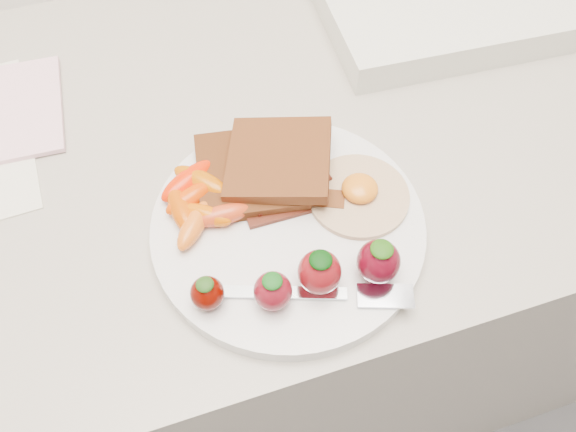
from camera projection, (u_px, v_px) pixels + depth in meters
name	position (u px, v px, depth m)	size (l,w,h in m)	color
counter	(249.00, 297.00, 1.02)	(2.00, 0.60, 0.90)	gray
plate	(288.00, 226.00, 0.56)	(0.27, 0.27, 0.02)	silver
toast_lower	(251.00, 172.00, 0.57)	(0.11, 0.11, 0.01)	black
toast_upper	(279.00, 159.00, 0.57)	(0.10, 0.10, 0.01)	#40250B
fried_egg	(359.00, 194.00, 0.56)	(0.13, 0.13, 0.02)	beige
bacon_strips	(294.00, 198.00, 0.56)	(0.10, 0.06, 0.01)	black
baby_carrots	(197.00, 201.00, 0.55)	(0.09, 0.11, 0.02)	#D73C00
strawberries	(313.00, 275.00, 0.49)	(0.19, 0.05, 0.05)	#4B0500
fork	(328.00, 294.00, 0.50)	(0.18, 0.08, 0.00)	silver
notepad	(15.00, 110.00, 0.65)	(0.11, 0.15, 0.01)	#EEB7C7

